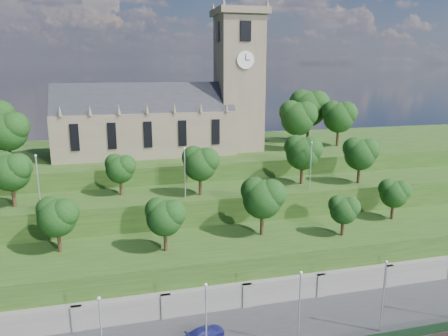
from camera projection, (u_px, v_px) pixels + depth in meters
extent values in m
cube|color=slate|center=(206.00, 305.00, 53.59)|extent=(160.00, 2.00, 5.00)
cube|color=slate|center=(78.00, 326.00, 49.19)|extent=(1.20, 0.60, 5.00)
cube|color=slate|center=(166.00, 314.00, 51.62)|extent=(1.20, 0.60, 5.00)
cube|color=slate|center=(247.00, 303.00, 54.06)|extent=(1.20, 0.60, 5.00)
cube|color=slate|center=(320.00, 292.00, 56.49)|extent=(1.20, 0.60, 5.00)
cube|color=slate|center=(388.00, 283.00, 58.93)|extent=(1.20, 0.60, 5.00)
cube|color=#254316|center=(196.00, 272.00, 58.89)|extent=(160.00, 12.00, 8.00)
cube|color=#254316|center=(183.00, 229.00, 68.79)|extent=(160.00, 10.00, 12.00)
cube|color=#254316|center=(166.00, 185.00, 88.21)|extent=(160.00, 32.00, 15.00)
cube|color=#6B5F4B|center=(145.00, 132.00, 80.80)|extent=(32.00, 12.00, 8.00)
cube|color=black|center=(144.00, 111.00, 79.87)|extent=(32.00, 10.18, 10.18)
cone|color=#6B5F4B|center=(60.00, 111.00, 70.60)|extent=(0.70, 0.70, 1.80)
cone|color=#6B5F4B|center=(90.00, 110.00, 71.74)|extent=(0.70, 0.70, 1.80)
cone|color=#6B5F4B|center=(119.00, 109.00, 72.87)|extent=(0.70, 0.70, 1.80)
cone|color=#6B5F4B|center=(147.00, 109.00, 74.01)|extent=(0.70, 0.70, 1.80)
cone|color=#6B5F4B|center=(174.00, 108.00, 75.14)|extent=(0.70, 0.70, 1.80)
cone|color=#6B5F4B|center=(201.00, 107.00, 76.28)|extent=(0.70, 0.70, 1.80)
cone|color=#6B5F4B|center=(227.00, 107.00, 77.42)|extent=(0.70, 0.70, 1.80)
cube|color=black|center=(75.00, 137.00, 72.03)|extent=(1.40, 0.25, 4.50)
cube|color=black|center=(112.00, 136.00, 73.49)|extent=(1.40, 0.25, 4.50)
cube|color=black|center=(148.00, 135.00, 74.96)|extent=(1.40, 0.25, 4.50)
cube|color=black|center=(183.00, 133.00, 76.42)|extent=(1.40, 0.25, 4.50)
cube|color=black|center=(216.00, 132.00, 77.88)|extent=(1.40, 0.25, 4.50)
cube|color=#6B5F4B|center=(239.00, 84.00, 83.20)|extent=(8.00, 8.00, 25.00)
cube|color=#6B5F4B|center=(239.00, 12.00, 80.16)|extent=(9.20, 9.20, 1.20)
cone|color=#6B5F4B|center=(224.00, 1.00, 75.14)|extent=(0.80, 0.80, 1.60)
cone|color=#6B5F4B|center=(213.00, 7.00, 82.67)|extent=(0.80, 0.80, 1.60)
cone|color=#6B5F4B|center=(267.00, 3.00, 77.09)|extent=(0.80, 0.80, 1.60)
cone|color=#6B5F4B|center=(253.00, 8.00, 84.62)|extent=(0.80, 0.80, 1.60)
cube|color=black|center=(246.00, 31.00, 77.15)|extent=(2.00, 0.25, 3.50)
cube|color=black|center=(233.00, 34.00, 84.84)|extent=(2.00, 0.25, 3.50)
cube|color=black|center=(218.00, 32.00, 80.00)|extent=(0.25, 2.00, 3.50)
cube|color=black|center=(260.00, 33.00, 81.99)|extent=(0.25, 2.00, 3.50)
cylinder|color=white|center=(245.00, 60.00, 78.28)|extent=(3.20, 0.30, 3.20)
cylinder|color=white|center=(260.00, 60.00, 83.16)|extent=(0.30, 3.20, 3.20)
cube|color=black|center=(246.00, 57.00, 77.99)|extent=(0.12, 0.05, 1.10)
cube|color=black|center=(248.00, 60.00, 78.21)|extent=(0.80, 0.05, 0.12)
cylinder|color=black|center=(59.00, 240.00, 55.29)|extent=(0.50, 0.50, 3.11)
sphere|color=black|center=(57.00, 218.00, 54.59)|extent=(4.84, 4.84, 4.84)
sphere|color=black|center=(64.00, 213.00, 54.20)|extent=(3.63, 3.63, 3.63)
sphere|color=black|center=(50.00, 209.00, 54.73)|extent=(3.39, 3.39, 3.39)
cylinder|color=black|center=(165.00, 239.00, 55.67)|extent=(0.49, 0.49, 3.00)
sphere|color=black|center=(165.00, 218.00, 54.99)|extent=(4.66, 4.66, 4.66)
sphere|color=black|center=(172.00, 213.00, 54.62)|extent=(3.50, 3.50, 3.50)
sphere|color=black|center=(158.00, 210.00, 55.13)|extent=(3.26, 3.26, 3.26)
cylinder|color=black|center=(262.00, 223.00, 60.83)|extent=(0.52, 0.52, 3.54)
sphere|color=black|center=(262.00, 199.00, 60.03)|extent=(5.50, 5.50, 5.50)
sphere|color=black|center=(272.00, 194.00, 59.59)|extent=(4.13, 4.13, 4.13)
sphere|color=black|center=(254.00, 191.00, 60.19)|extent=(3.85, 3.85, 3.85)
cylinder|color=black|center=(342.00, 227.00, 60.76)|extent=(0.47, 0.47, 2.45)
sphere|color=black|center=(344.00, 211.00, 60.21)|extent=(3.81, 3.81, 3.81)
sphere|color=black|center=(350.00, 207.00, 59.91)|extent=(2.86, 2.86, 2.86)
sphere|color=black|center=(338.00, 205.00, 60.32)|extent=(2.67, 2.67, 2.67)
cylinder|color=black|center=(392.00, 210.00, 67.12)|extent=(0.48, 0.48, 2.70)
sphere|color=black|center=(394.00, 194.00, 66.52)|extent=(4.19, 4.19, 4.19)
sphere|color=black|center=(401.00, 191.00, 66.18)|extent=(3.15, 3.15, 3.15)
sphere|color=black|center=(388.00, 188.00, 66.64)|extent=(2.94, 2.94, 2.94)
cylinder|color=black|center=(14.00, 195.00, 60.30)|extent=(0.51, 0.51, 3.34)
sphere|color=black|center=(11.00, 172.00, 59.55)|extent=(5.20, 5.20, 5.20)
sphere|color=black|center=(18.00, 167.00, 59.13)|extent=(3.90, 3.90, 3.90)
sphere|color=black|center=(4.00, 164.00, 59.70)|extent=(3.64, 3.64, 3.64)
cylinder|color=black|center=(121.00, 186.00, 65.80)|extent=(0.48, 0.48, 2.71)
sphere|color=black|center=(120.00, 169.00, 65.19)|extent=(4.22, 4.22, 4.22)
sphere|color=black|center=(126.00, 165.00, 64.85)|extent=(3.16, 3.16, 3.16)
sphere|color=black|center=(115.00, 163.00, 65.31)|extent=(2.95, 2.95, 2.95)
cylinder|color=black|center=(200.00, 185.00, 65.74)|extent=(0.50, 0.50, 3.22)
sphere|color=black|center=(200.00, 164.00, 65.02)|extent=(5.00, 5.00, 5.00)
sphere|color=black|center=(207.00, 160.00, 64.61)|extent=(3.75, 3.75, 3.75)
sphere|color=black|center=(193.00, 157.00, 65.16)|extent=(3.50, 3.50, 3.50)
cylinder|color=black|center=(302.00, 173.00, 71.84)|extent=(0.51, 0.51, 3.49)
sphere|color=black|center=(302.00, 153.00, 71.05)|extent=(5.42, 5.42, 5.42)
sphere|color=black|center=(310.00, 149.00, 70.62)|extent=(4.07, 4.07, 4.07)
sphere|color=black|center=(296.00, 146.00, 71.21)|extent=(3.80, 3.80, 3.80)
cylinder|color=black|center=(359.00, 173.00, 72.25)|extent=(0.51, 0.51, 3.28)
sphere|color=black|center=(360.00, 155.00, 71.51)|extent=(5.11, 5.11, 5.11)
sphere|color=black|center=(368.00, 150.00, 71.10)|extent=(3.83, 3.83, 3.83)
sphere|color=black|center=(354.00, 148.00, 71.66)|extent=(3.58, 3.58, 3.58)
sphere|color=black|center=(0.00, 115.00, 75.18)|extent=(5.28, 5.28, 5.28)
cylinder|color=black|center=(10.00, 155.00, 70.24)|extent=(0.54, 0.54, 3.96)
sphere|color=black|center=(8.00, 132.00, 69.35)|extent=(6.16, 6.16, 6.16)
sphere|color=black|center=(14.00, 126.00, 68.86)|extent=(4.62, 4.62, 4.62)
sphere|color=black|center=(0.00, 124.00, 69.53)|extent=(4.31, 4.31, 4.31)
cylinder|color=black|center=(297.00, 139.00, 84.46)|extent=(0.54, 0.54, 4.12)
sphere|color=black|center=(298.00, 119.00, 83.53)|extent=(6.41, 6.41, 6.41)
sphere|color=black|center=(305.00, 114.00, 83.02)|extent=(4.81, 4.81, 4.81)
sphere|color=black|center=(291.00, 112.00, 83.71)|extent=(4.49, 4.49, 4.49)
cylinder|color=black|center=(308.00, 131.00, 93.38)|extent=(0.57, 0.57, 4.77)
sphere|color=black|center=(309.00, 109.00, 92.31)|extent=(7.42, 7.42, 7.42)
sphere|color=black|center=(317.00, 104.00, 91.71)|extent=(5.57, 5.57, 5.57)
sphere|color=black|center=(301.00, 102.00, 92.52)|extent=(5.19, 5.19, 5.19)
cylinder|color=black|center=(338.00, 136.00, 88.76)|extent=(0.54, 0.54, 3.95)
sphere|color=black|center=(339.00, 118.00, 87.87)|extent=(6.14, 6.14, 6.14)
sphere|color=black|center=(346.00, 113.00, 87.38)|extent=(4.60, 4.60, 4.60)
sphere|color=black|center=(332.00, 111.00, 88.04)|extent=(4.30, 4.30, 4.30)
sphere|color=silver|center=(99.00, 298.00, 39.88)|extent=(0.36, 0.36, 0.36)
cylinder|color=#B2B2B7|center=(206.00, 324.00, 43.31)|extent=(0.16, 0.16, 8.33)
sphere|color=silver|center=(206.00, 285.00, 42.31)|extent=(0.36, 0.36, 0.36)
cylinder|color=#B2B2B7|center=(299.00, 310.00, 45.75)|extent=(0.16, 0.16, 8.33)
sphere|color=silver|center=(301.00, 273.00, 44.75)|extent=(0.36, 0.36, 0.36)
cylinder|color=#B2B2B7|center=(383.00, 298.00, 48.18)|extent=(0.16, 0.16, 8.33)
sphere|color=silver|center=(386.00, 262.00, 47.18)|extent=(0.36, 0.36, 0.36)
cylinder|color=#B2B2B7|center=(38.00, 183.00, 58.84)|extent=(0.16, 0.16, 7.33)
sphere|color=silver|center=(35.00, 156.00, 57.96)|extent=(0.36, 0.36, 0.36)
cylinder|color=#B2B2B7|center=(185.00, 174.00, 63.72)|extent=(0.16, 0.16, 7.33)
sphere|color=silver|center=(184.00, 149.00, 62.84)|extent=(0.36, 0.36, 0.36)
cylinder|color=#B2B2B7|center=(311.00, 166.00, 68.59)|extent=(0.16, 0.16, 7.33)
sphere|color=silver|center=(312.00, 142.00, 67.71)|extent=(0.36, 0.36, 0.36)
imported|color=navy|center=(205.00, 333.00, 47.69)|extent=(4.89, 3.26, 1.32)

